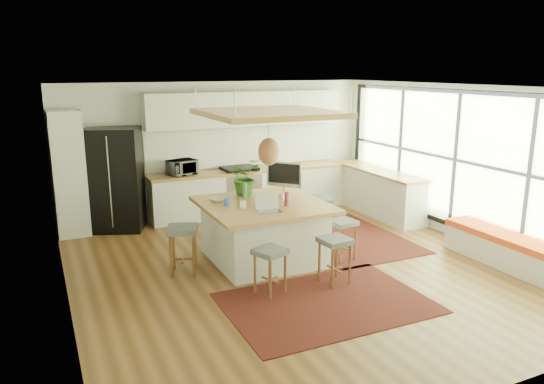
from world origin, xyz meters
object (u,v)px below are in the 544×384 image
stool_left_side (183,250)px  island_plant (245,180)px  microwave (182,166)px  stool_right_back (315,222)px  island (263,232)px  stool_right_front (342,238)px  laptop (269,204)px  stool_near_right (335,259)px  stool_near_left (270,269)px  monitor (284,180)px  fridge (115,181)px

stool_left_side → island_plant: size_ratio=1.19×
microwave → stool_right_back: bearing=-69.4°
island_plant → island: bearing=-85.4°
stool_right_front → laptop: 1.44m
microwave → stool_near_right: bearing=-91.4°
stool_left_side → island_plant: (1.24, 0.64, 0.81)m
stool_near_left → monitor: 1.97m
island_plant → monitor: bearing=-29.9°
laptop → monitor: (0.64, 0.80, 0.14)m
fridge → stool_left_side: size_ratio=2.66×
monitor → fridge: bearing=-176.9°
fridge → island: (1.84, -2.62, -0.46)m
island → microwave: size_ratio=3.46×
stool_left_side → laptop: (1.17, -0.48, 0.70)m
stool_near_left → stool_left_side: 1.47m
island → laptop: (-0.12, -0.49, 0.58)m
stool_near_left → stool_right_back: 2.26m
stool_near_right → microwave: 4.12m
stool_near_left → island_plant: size_ratio=1.05×
stool_near_left → laptop: bearing=66.3°
stool_near_left → microwave: size_ratio=1.19×
stool_right_back → island_plant: (-1.22, 0.23, 0.81)m
microwave → fridge: bearing=164.6°
island → stool_right_front: (1.14, -0.50, -0.11)m
stool_right_front → monitor: (-0.63, 0.81, 0.83)m
stool_near_right → island_plant: island_plant is taller
stool_right_back → laptop: size_ratio=2.23×
stool_right_front → stool_left_side: stool_left_side is taller
island → monitor: bearing=31.3°
fridge → laptop: 3.55m
fridge → laptop: fridge is taller
stool_near_left → laptop: size_ratio=1.77×
fridge → stool_left_side: 2.74m
fridge → island: 3.23m
stool_near_left → microwave: 3.92m
stool_right_front → stool_right_back: 0.91m
stool_near_left → stool_right_front: (1.57, 0.69, 0.00)m
stool_right_back → stool_near_left: bearing=-135.1°
stool_near_left → stool_right_front: 1.72m
monitor → microwave: monitor is taller
island → island_plant: island_plant is taller
stool_right_front → microwave: (-1.69, 3.15, 0.75)m
island → stool_left_side: 1.30m
island → laptop: bearing=-104.1°
stool_near_right → laptop: bearing=130.7°
stool_right_back → stool_right_front: bearing=-92.0°
laptop → island_plant: bearing=94.9°
stool_near_right → island_plant: bearing=107.3°
stool_near_right → monitor: size_ratio=1.11×
stool_left_side → microwave: (0.74, 2.66, 0.75)m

